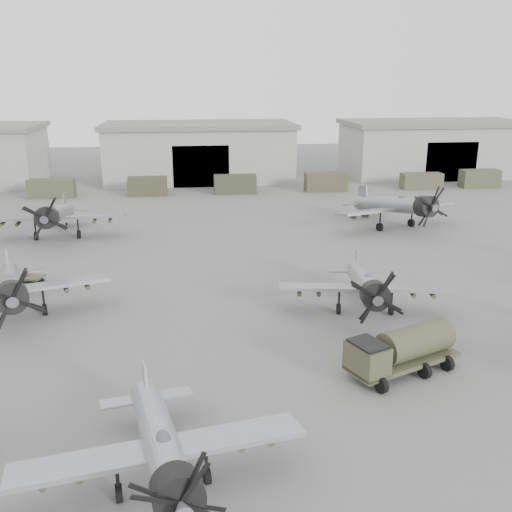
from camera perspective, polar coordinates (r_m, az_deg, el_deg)
The scene contains 15 objects.
ground at distance 31.53m, azimuth -2.09°, elevation -11.34°, with size 220.00×220.00×0.00m, color #595856.
hangar_center at distance 90.21m, azimuth -5.68°, elevation 10.38°, with size 29.00×14.80×8.70m.
hangar_right at distance 98.78m, azimuth 17.31°, elevation 10.29°, with size 29.00×14.80×8.70m.
support_truck_2 at distance 80.77m, azimuth -19.75°, elevation 6.38°, with size 5.97×2.20×2.44m, color #3D432C.
support_truck_3 at distance 78.98m, azimuth -10.79°, elevation 6.88°, with size 5.20×2.20×2.46m, color #383825.
support_truck_4 at distance 79.10m, azimuth -2.11°, elevation 7.20°, with size 5.76×2.20×2.51m, color #333825.
support_truck_5 at distance 81.19m, azimuth 7.00°, elevation 7.36°, with size 5.84×2.20×2.55m, color #3F3E29.
support_truck_6 at distance 85.68m, azimuth 16.20°, elevation 7.22°, with size 5.79×2.20×2.23m, color #45482F.
support_truck_7 at distance 89.48m, azimuth 21.46°, elevation 7.22°, with size 5.56×2.20×2.56m, color #40452D.
aircraft_near_1 at distance 22.58m, azimuth -9.38°, elevation -18.35°, with size 11.24×10.12×4.46m.
aircraft_mid_1 at distance 39.99m, azimuth -23.33°, elevation -2.88°, with size 12.54×11.29×5.02m.
aircraft_mid_2 at distance 38.31m, azimuth 10.99°, elevation -2.87°, with size 11.66×10.50×4.63m.
aircraft_far_0 at distance 58.84m, azimuth -19.44°, elevation 3.87°, with size 13.39×12.05×5.36m.
aircraft_far_1 at distance 61.27m, azimuth 14.02°, elevation 4.92°, with size 13.76×12.39×5.52m.
fuel_tanker at distance 31.60m, azimuth 14.41°, elevation -8.92°, with size 6.83×4.65×2.51m.
Camera 1 is at (-2.30, -27.58, 15.11)m, focal length 40.00 mm.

